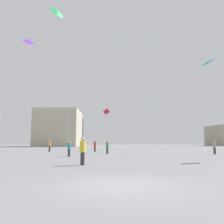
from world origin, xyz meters
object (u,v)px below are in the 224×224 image
object	(u,v)px
person_in_green	(107,146)
person_in_yellow	(83,150)
kite_cyan_delta	(208,63)
kite_crimson_delta	(106,112)
person_in_orange	(50,145)
building_centre_hall	(59,128)
person_in_teal	(69,148)
person_in_grey	(214,146)
kite_violet_delta	(29,44)
lamppost_east	(83,128)
person_in_red	(95,145)
kite_emerald_diamond	(57,12)

from	to	relation	value
person_in_green	person_in_yellow	bearing A→B (deg)	19.09
person_in_green	kite_cyan_delta	world-z (taller)	kite_cyan_delta
person_in_green	kite_crimson_delta	size ratio (longest dim) A/B	0.30
person_in_orange	building_centre_hall	world-z (taller)	building_centre_hall
person_in_teal	kite_cyan_delta	world-z (taller)	kite_cyan_delta
person_in_grey	kite_violet_delta	xyz separation A→B (m)	(-24.49, 1.65, 14.12)
building_centre_hall	lamppost_east	distance (m)	48.04
kite_crimson_delta	building_centre_hall	size ratio (longest dim) A/B	0.37
person_in_teal	person_in_green	world-z (taller)	person_in_green
person_in_teal	kite_crimson_delta	size ratio (longest dim) A/B	0.28
person_in_grey	kite_violet_delta	bearing A→B (deg)	63.32
person_in_orange	building_centre_hall	xyz separation A→B (m)	(-9.06, 47.31, 5.67)
person_in_teal	kite_crimson_delta	xyz separation A→B (m)	(3.68, 14.14, 5.71)
lamppost_east	building_centre_hall	bearing A→B (deg)	107.20
person_in_grey	kite_cyan_delta	size ratio (longest dim) A/B	0.16
person_in_teal	kite_violet_delta	world-z (taller)	kite_violet_delta
person_in_red	person_in_teal	bearing A→B (deg)	-154.08
person_in_red	kite_cyan_delta	bearing A→B (deg)	-78.65
person_in_grey	kite_cyan_delta	distance (m)	11.21
person_in_teal	person_in_orange	xyz separation A→B (m)	(-5.39, 12.89, 0.11)
person_in_yellow	person_in_red	world-z (taller)	person_in_yellow
person_in_red	kite_crimson_delta	xyz separation A→B (m)	(1.74, 1.95, 5.60)
kite_cyan_delta	building_centre_hall	xyz separation A→B (m)	(-32.03, 54.84, -5.49)
person_in_yellow	kite_crimson_delta	distance (m)	23.77
kite_violet_delta	person_in_yellow	bearing A→B (deg)	-58.07
person_in_yellow	kite_emerald_diamond	world-z (taller)	kite_emerald_diamond
person_in_yellow	lamppost_east	bearing A→B (deg)	33.24
person_in_grey	person_in_green	xyz separation A→B (m)	(-13.50, 1.32, -0.03)
person_in_red	building_centre_hall	size ratio (longest dim) A/B	0.12
kite_emerald_diamond	kite_crimson_delta	xyz separation A→B (m)	(4.48, 17.85, -7.24)
person_in_grey	lamppost_east	xyz separation A→B (m)	(-17.72, 9.76, 2.88)
person_in_yellow	kite_emerald_diamond	size ratio (longest dim) A/B	0.14
person_in_grey	kite_emerald_diamond	distance (m)	23.83
person_in_green	lamppost_east	bearing A→B (deg)	-128.52
person_in_orange	kite_cyan_delta	distance (m)	26.63
kite_emerald_diamond	person_in_grey	bearing A→B (deg)	24.54
person_in_red	person_in_green	bearing A→B (deg)	-127.19
person_in_red	lamppost_east	world-z (taller)	lamppost_east
person_in_red	kite_emerald_diamond	world-z (taller)	kite_emerald_diamond
person_in_orange	kite_emerald_diamond	distance (m)	21.48
kite_cyan_delta	kite_violet_delta	size ratio (longest dim) A/B	0.78
person_in_orange	kite_violet_delta	size ratio (longest dim) A/B	0.13
kite_emerald_diamond	kite_crimson_delta	bearing A→B (deg)	75.91
person_in_grey	kite_crimson_delta	xyz separation A→B (m)	(-13.77, 9.52, 5.62)
person_in_teal	kite_cyan_delta	size ratio (longest dim) A/B	0.14
person_in_teal	building_centre_hall	bearing A→B (deg)	-149.67
person_in_red	lamppost_east	size ratio (longest dim) A/B	0.31
kite_cyan_delta	kite_violet_delta	xyz separation A→B (m)	(-24.61, 0.93, 2.93)
kite_crimson_delta	lamppost_east	size ratio (longest dim) A/B	0.98
person_in_green	kite_cyan_delta	xyz separation A→B (m)	(13.63, -0.59, 11.21)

